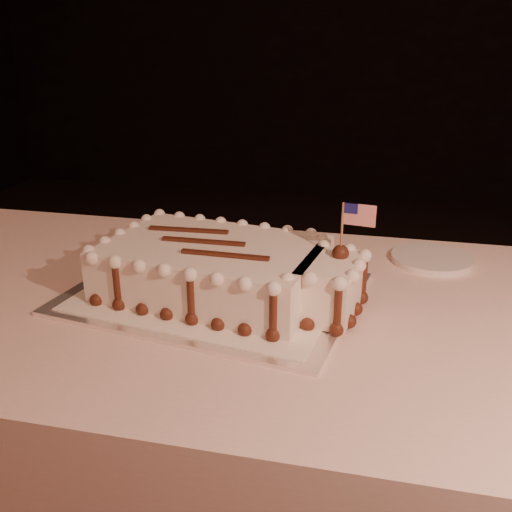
% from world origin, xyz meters
% --- Properties ---
extents(banquet_table, '(2.40, 0.80, 0.75)m').
position_xyz_m(banquet_table, '(0.00, 0.60, 0.38)').
color(banquet_table, '#FFD2C5').
rests_on(banquet_table, ground).
extents(cake_board, '(0.56, 0.46, 0.01)m').
position_xyz_m(cake_board, '(-0.31, 0.61, 0.75)').
color(cake_board, white).
rests_on(cake_board, banquet_table).
extents(doily, '(0.50, 0.41, 0.00)m').
position_xyz_m(doily, '(-0.31, 0.61, 0.76)').
color(doily, white).
rests_on(doily, cake_board).
extents(sheet_cake, '(0.50, 0.33, 0.19)m').
position_xyz_m(sheet_cake, '(-0.29, 0.60, 0.81)').
color(sheet_cake, white).
rests_on(sheet_cake, doily).
extents(side_plate, '(0.17, 0.17, 0.01)m').
position_xyz_m(side_plate, '(0.09, 0.86, 0.76)').
color(side_plate, white).
rests_on(side_plate, banquet_table).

